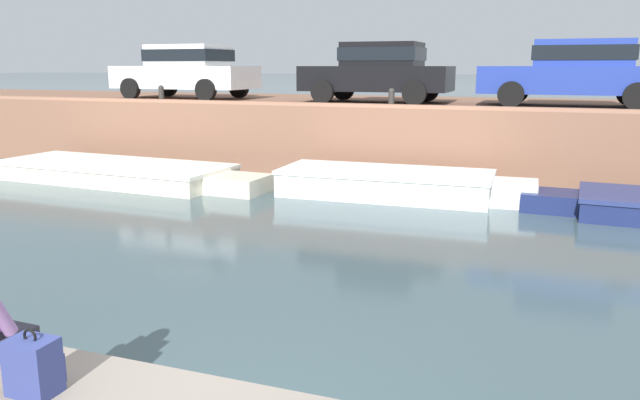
{
  "coord_description": "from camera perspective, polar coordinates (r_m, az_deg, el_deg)",
  "views": [
    {
      "loc": [
        1.88,
        -3.12,
        2.69
      ],
      "look_at": [
        -0.69,
        3.81,
        1.1
      ],
      "focal_mm": 35.0,
      "sensor_mm": 36.0,
      "label": 1
    }
  ],
  "objects": [
    {
      "name": "mooring_bollard_west",
      "position": [
        17.31,
        -14.31,
        9.46
      ],
      "size": [
        0.15,
        0.15,
        0.45
      ],
      "color": "#2D2B28",
      "rests_on": "far_quay_wall"
    },
    {
      "name": "boat_moored_west_cream",
      "position": [
        15.48,
        -17.56,
        2.4
      ],
      "size": [
        7.03,
        2.42,
        0.45
      ],
      "color": "silver",
      "rests_on": "ground"
    },
    {
      "name": "car_leftmost_white",
      "position": [
        19.05,
        -12.11,
        11.6
      ],
      "size": [
        4.22,
        2.11,
        1.54
      ],
      "color": "white",
      "rests_on": "far_quay_wall"
    },
    {
      "name": "ground_plane",
      "position": [
        9.18,
        7.65,
        -5.02
      ],
      "size": [
        400.0,
        400.0,
        0.0
      ],
      "primitive_type": "plane",
      "color": "#3D5156"
    },
    {
      "name": "car_left_inner_black",
      "position": [
        16.69,
        5.41,
        11.77
      ],
      "size": [
        3.86,
        1.96,
        1.54
      ],
      "color": "black",
      "rests_on": "far_quay_wall"
    },
    {
      "name": "backpack_on_ledge",
      "position": [
        4.14,
        -24.63,
        -13.67
      ],
      "size": [
        0.28,
        0.24,
        0.41
      ],
      "color": "navy",
      "rests_on": "near_quay"
    },
    {
      "name": "far_quay_wall",
      "position": [
        17.22,
        14.02,
        5.74
      ],
      "size": [
        60.0,
        6.0,
        1.75
      ],
      "primitive_type": "cube",
      "color": "brown",
      "rests_on": "ground"
    },
    {
      "name": "mooring_bollard_mid",
      "position": [
        14.71,
        6.55,
        9.34
      ],
      "size": [
        0.15,
        0.15,
        0.45
      ],
      "color": "#2D2B28",
      "rests_on": "far_quay_wall"
    },
    {
      "name": "far_wall_coping",
      "position": [
        14.29,
        12.87,
        8.23
      ],
      "size": [
        60.0,
        0.24,
        0.08
      ],
      "primitive_type": "cube",
      "color": "#9F6C52",
      "rests_on": "far_quay_wall"
    },
    {
      "name": "car_centre_blue",
      "position": [
        16.13,
        22.41,
        10.92
      ],
      "size": [
        4.28,
        2.03,
        1.54
      ],
      "color": "#233893",
      "rests_on": "far_quay_wall"
    },
    {
      "name": "boat_moored_central_white",
      "position": [
        13.14,
        6.91,
        1.48
      ],
      "size": [
        5.28,
        1.89,
        0.56
      ],
      "color": "white",
      "rests_on": "ground"
    }
  ]
}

